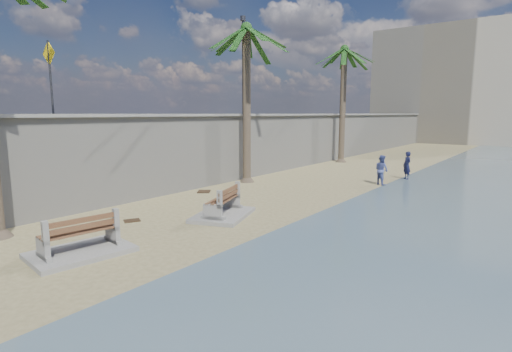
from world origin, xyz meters
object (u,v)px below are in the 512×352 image
Objects in this scene: person_a at (407,163)px; person_b at (382,168)px; palm_back at (345,51)px; palm_mid at (246,30)px; bench_far at (223,204)px; bench_near at (80,238)px.

person_a is 2.55m from person_b.
palm_mid is at bearing -91.06° from palm_back.
person_a is at bearing 42.33° from palm_mid.
palm_back reaches higher than bench_far.
palm_back is at bearing 88.94° from palm_mid.
bench_near is 1.47× the size of person_a.
person_b reaches higher than bench_near.
person_a is (6.57, 5.99, -6.88)m from palm_mid.
palm_back is at bearing -176.74° from person_a.
palm_back is (0.21, 11.26, 0.33)m from palm_mid.
palm_mid reaches higher than person_b.
person_b is at bearing -53.15° from palm_back.
bench_near is 24.07m from palm_back.
palm_mid is (-3.40, 11.34, 7.33)m from bench_near.
bench_near is 1.55× the size of person_b.
bench_near is 0.30× the size of palm_mid.
palm_mid is 4.92× the size of person_a.
palm_mid is (-3.79, 6.24, 7.32)m from bench_far.
bench_far is at bearing -59.93° from person_a.
palm_back is at bearing -25.59° from person_b.
palm_mid is 11.24m from person_a.
bench_near is 13.92m from palm_mid.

